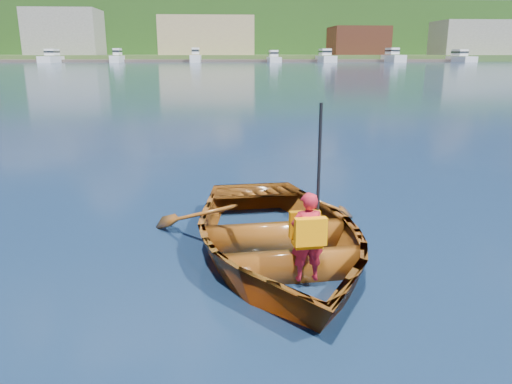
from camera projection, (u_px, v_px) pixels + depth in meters
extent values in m
plane|color=#0F2046|center=(278.00, 280.00, 5.69)|extent=(600.00, 600.00, 0.00)
imported|color=brown|center=(276.00, 235.00, 6.27)|extent=(3.52, 4.64, 0.90)
imported|color=#B4182B|center=(307.00, 237.00, 5.36)|extent=(0.38, 0.27, 1.00)
cube|color=#FF9705|center=(311.00, 232.00, 5.22)|extent=(0.35, 0.13, 0.30)
cube|color=#FF9705|center=(305.00, 224.00, 5.45)|extent=(0.35, 0.11, 0.30)
cube|color=#FF9705|center=(307.00, 244.00, 5.38)|extent=(0.32, 0.25, 0.05)
cylinder|color=black|center=(318.00, 192.00, 5.40)|extent=(0.04, 0.04, 1.91)
cube|color=#3A6024|center=(222.00, 58.00, 188.03)|extent=(400.00, 80.00, 2.00)
cube|color=#23461A|center=(222.00, 35.00, 233.40)|extent=(400.00, 100.00, 22.00)
cube|color=brown|center=(209.00, 61.00, 147.57)|extent=(160.02, 5.04, 0.80)
cube|color=gray|center=(65.00, 32.00, 158.56)|extent=(22.00, 16.00, 14.00)
cube|color=tan|center=(207.00, 36.00, 161.80)|extent=(30.00, 16.00, 12.00)
cube|color=brown|center=(358.00, 41.00, 165.50)|extent=(18.00, 16.00, 9.00)
cube|color=gray|center=(475.00, 38.00, 167.86)|extent=(26.00, 16.00, 11.00)
cube|color=white|center=(51.00, 60.00, 139.75)|extent=(3.59, 12.82, 1.94)
cube|color=white|center=(52.00, 52.00, 140.43)|extent=(2.51, 5.77, 1.80)
cube|color=black|center=(52.00, 52.00, 140.40)|extent=(2.58, 6.02, 0.50)
cube|color=white|center=(117.00, 59.00, 140.94)|extent=(2.61, 9.30, 2.09)
cube|color=white|center=(117.00, 52.00, 141.26)|extent=(1.82, 4.19, 1.80)
cube|color=black|center=(117.00, 51.00, 141.23)|extent=(1.88, 4.37, 0.50)
cube|color=white|center=(196.00, 59.00, 142.37)|extent=(2.84, 10.16, 2.30)
cube|color=white|center=(196.00, 51.00, 142.74)|extent=(1.99, 4.57, 1.80)
cube|color=black|center=(196.00, 50.00, 142.71)|extent=(2.05, 4.77, 0.50)
cube|color=white|center=(274.00, 60.00, 143.92)|extent=(3.29, 11.75, 1.63)
cube|color=white|center=(273.00, 53.00, 144.55)|extent=(2.30, 5.29, 1.80)
cube|color=black|center=(273.00, 53.00, 144.52)|extent=(2.37, 5.52, 0.50)
cube|color=white|center=(326.00, 59.00, 144.88)|extent=(3.79, 13.53, 2.02)
cube|color=white|center=(325.00, 52.00, 145.62)|extent=(2.65, 6.09, 1.80)
cube|color=black|center=(325.00, 52.00, 145.59)|extent=(2.73, 6.36, 0.50)
cube|color=white|center=(393.00, 59.00, 146.17)|extent=(3.56, 12.72, 2.27)
cube|color=white|center=(392.00, 51.00, 146.79)|extent=(2.49, 5.73, 1.80)
cube|color=black|center=(392.00, 51.00, 146.76)|extent=(2.57, 5.98, 0.50)
cube|color=white|center=(461.00, 60.00, 147.57)|extent=(3.68, 13.16, 1.85)
cube|color=white|center=(460.00, 53.00, 148.30)|extent=(2.58, 5.92, 1.80)
cube|color=black|center=(460.00, 52.00, 148.27)|extent=(2.65, 6.18, 0.50)
cylinder|color=#382314|center=(205.00, 34.00, 217.97)|extent=(0.80, 0.80, 3.31)
sphere|color=#1F5317|center=(205.00, 24.00, 216.79)|extent=(6.18, 6.18, 6.18)
cylinder|color=#382314|center=(236.00, 19.00, 260.48)|extent=(0.80, 0.80, 3.28)
sphere|color=#1F5317|center=(236.00, 10.00, 259.31)|extent=(6.13, 6.13, 6.13)
cylinder|color=#382314|center=(105.00, 38.00, 204.43)|extent=(0.80, 0.80, 4.16)
sphere|color=#1F5317|center=(104.00, 24.00, 202.94)|extent=(7.76, 7.76, 7.76)
cylinder|color=#382314|center=(209.00, 39.00, 209.96)|extent=(0.80, 0.80, 2.61)
sphere|color=#1F5317|center=(209.00, 30.00, 209.03)|extent=(4.86, 4.86, 4.86)
cylinder|color=#382314|center=(503.00, 34.00, 227.85)|extent=(0.80, 0.80, 3.95)
sphere|color=#1F5317|center=(505.00, 22.00, 226.44)|extent=(7.37, 7.37, 7.37)
cylinder|color=#382314|center=(492.00, 36.00, 225.17)|extent=(0.80, 0.80, 3.10)
sphere|color=#1F5317|center=(493.00, 26.00, 224.06)|extent=(5.79, 5.79, 5.79)
cylinder|color=#382314|center=(88.00, 26.00, 233.09)|extent=(0.80, 0.80, 3.91)
sphere|color=#1F5317|center=(87.00, 14.00, 231.69)|extent=(7.30, 7.30, 7.30)
cylinder|color=#382314|center=(1.00, 30.00, 222.32)|extent=(0.80, 0.80, 3.24)
sphere|color=#1F5317|center=(0.00, 19.00, 221.17)|extent=(6.04, 6.04, 6.04)
cylinder|color=#382314|center=(84.00, 26.00, 232.03)|extent=(0.80, 0.80, 4.10)
sphere|color=#1F5317|center=(83.00, 13.00, 230.57)|extent=(7.64, 7.64, 7.64)
cylinder|color=#382314|center=(222.00, 24.00, 243.18)|extent=(0.80, 0.80, 3.92)
sphere|color=#1F5317|center=(222.00, 13.00, 241.78)|extent=(7.31, 7.31, 7.31)
cylinder|color=#382314|center=(188.00, 19.00, 256.53)|extent=(0.80, 0.80, 3.74)
sphere|color=#1F5317|center=(188.00, 9.00, 255.19)|extent=(6.98, 6.98, 6.98)
cylinder|color=#382314|center=(507.00, 22.00, 266.15)|extent=(0.80, 0.80, 3.37)
sphere|color=#1F5317|center=(508.00, 13.00, 264.94)|extent=(6.29, 6.29, 6.29)
cylinder|color=#382314|center=(493.00, 19.00, 271.08)|extent=(0.80, 0.80, 3.94)
sphere|color=#1F5317|center=(494.00, 9.00, 269.67)|extent=(7.36, 7.36, 7.36)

